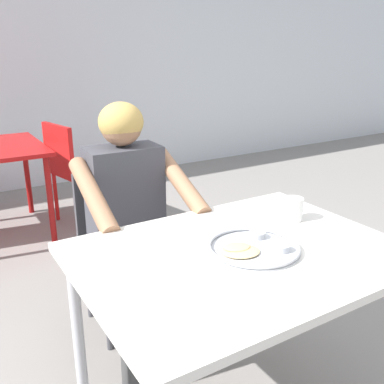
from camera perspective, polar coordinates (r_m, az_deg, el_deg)
back_wall at (r=4.79m, az=-22.12°, el=20.63°), size 12.00×0.12×3.40m
table_foreground at (r=1.57m, az=6.26°, el=-10.18°), size 1.10×0.83×0.75m
thali_tray at (r=1.53m, az=7.88°, el=-7.10°), size 0.32×0.32×0.03m
drinking_cup at (r=1.80m, az=12.98°, el=-2.09°), size 0.08×0.08×0.09m
chair_foreground at (r=2.32m, az=-9.57°, el=-5.85°), size 0.40×0.41×0.81m
diner_foreground at (r=2.04m, az=-7.76°, el=-2.13°), size 0.50×0.56×1.18m
chair_red_right at (r=3.68m, az=-15.12°, el=3.39°), size 0.51×0.51×0.84m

